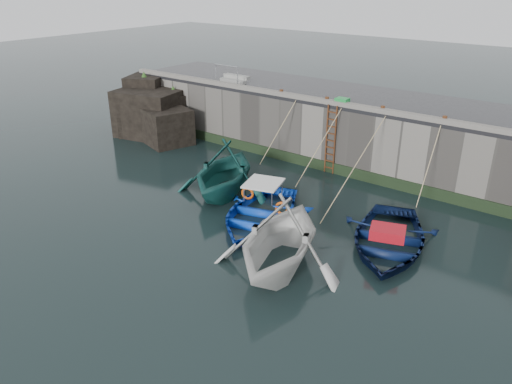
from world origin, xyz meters
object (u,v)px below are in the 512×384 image
Objects in this scene: boat_near_white at (224,192)px; bollard_a at (281,92)px; boat_near_blue at (259,220)px; bollard_c at (383,109)px; bollard_b at (327,100)px; bollard_d at (445,119)px; fish_crate at (342,102)px; boat_near_blacktrim at (279,266)px; boat_near_navy at (387,246)px; ladder at (331,140)px.

boat_near_white is 6.04m from bollard_a.
bollard_c reaches higher than boat_near_blue.
bollard_b is 5.30m from bollard_d.
bollard_a is (-3.25, -0.05, -0.02)m from fish_crate.
boat_near_white is 7.56m from bollard_c.
boat_near_white is 17.41× the size of bollard_c.
boat_near_blue is at bearing -106.72° from bollard_c.
boat_near_blacktrim is at bearing -85.86° from bollard_c.
fish_crate reaches higher than boat_near_blacktrim.
bollard_c is at bearing 0.00° from bollard_b.
boat_near_blacktrim is 9.60m from bollard_b.
fish_crate is (2.64, 5.07, 3.32)m from boat_near_white.
boat_near_blacktrim reaches higher than boat_near_navy.
bollard_b is at bearing 118.93° from boat_near_navy.
ladder is at bearing 118.17° from boat_near_navy.
bollard_d is (-0.21, 5.06, 3.30)m from boat_near_navy.
bollard_c is 1.00× the size of bollard_d.
boat_near_navy is 8.17m from bollard_b.
ladder is at bearing 92.50° from boat_near_blacktrim.
bollard_a and bollard_b have the same top height.
boat_near_blue is (0.34, -5.87, -1.59)m from ladder.
boat_near_white is (-2.39, -4.69, -1.59)m from ladder.
bollard_d is (5.30, 0.00, 0.00)m from bollard_b.
bollard_d is at bearing 0.00° from bollard_b.
ladder is at bearing -176.00° from bollard_d.
bollard_b is (-5.51, 5.06, 3.30)m from boat_near_navy.
boat_near_navy is 18.07× the size of bollard_a.
bollard_b is at bearing 180.00° from bollard_c.
ladder is 11.43× the size of bollard_b.
boat_near_blacktrim is 10.72m from bollard_a.
ladder is 3.47m from bollard_a.
ladder is 5.50m from boat_near_white.
boat_near_white is at bearing -110.65° from bollard_b.
bollard_c is (2.70, 0.00, 0.00)m from bollard_b.
boat_near_blue is 7.08m from fish_crate.
boat_near_blue is 7.78m from bollard_a.
bollard_a is at bearing 179.63° from fish_crate.
bollard_c reaches higher than boat_near_navy.
boat_near_white is 6.19m from boat_near_blacktrim.
bollard_a is at bearing 173.62° from ladder.
bollard_c is (2.20, 0.34, 1.71)m from ladder.
ladder is at bearing 42.13° from boat_near_white.
boat_near_blue is 4.81m from boat_near_navy.
fish_crate is (-4.76, 5.11, 3.32)m from boat_near_navy.
ladder is 11.43× the size of bollard_d.
bollard_c is (4.59, 5.02, 3.30)m from boat_near_white.
boat_near_navy is 18.07× the size of bollard_b.
bollard_b reaches higher than boat_near_blacktrim.
bollard_a is 1.00× the size of bollard_d.
boat_near_blue is 18.02× the size of bollard_b.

